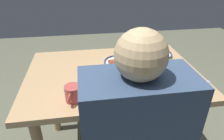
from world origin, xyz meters
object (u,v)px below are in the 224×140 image
drinking_glass (184,84)px  paper_napkin (129,96)px  plate_center_pancakes (120,62)px  fork_near (197,84)px  plate_near_main (158,53)px  coffee_mug (73,93)px  butter_knife (162,72)px

drinking_glass → paper_napkin: size_ratio=0.76×
plate_center_pancakes → fork_near: 0.52m
plate_near_main → drinking_glass: drinking_glass is taller
plate_near_main → plate_center_pancakes: (0.31, 0.09, -0.01)m
coffee_mug → drinking_glass: size_ratio=1.00×
fork_near → butter_knife: same height
drinking_glass → fork_near: (-0.12, -0.06, -0.05)m
coffee_mug → fork_near: 0.73m
paper_napkin → fork_near: (-0.43, -0.05, 0.00)m
fork_near → butter_knife: size_ratio=0.82×
paper_napkin → fork_near: size_ratio=0.80×
fork_near → butter_knife: 0.23m
paper_napkin → butter_knife: butter_knife is taller
drinking_glass → butter_knife: bearing=-82.2°
plate_center_pancakes → paper_napkin: 0.39m
plate_near_main → paper_napkin: bearing=54.8°
fork_near → coffee_mug: bearing=3.5°
plate_center_pancakes → paper_napkin: size_ratio=1.54×
plate_center_pancakes → paper_napkin: plate_center_pancakes is taller
coffee_mug → drinking_glass: 0.60m
plate_near_main → fork_near: (-0.09, 0.43, -0.02)m
drinking_glass → fork_near: size_ratio=0.61×
fork_near → butter_knife: (0.16, -0.17, -0.00)m
fork_near → plate_near_main: bearing=-77.8°
drinking_glass → paper_napkin: (0.30, -0.01, -0.05)m
plate_near_main → plate_center_pancakes: bearing=16.5°
coffee_mug → butter_knife: size_ratio=0.50×
paper_napkin → drinking_glass: bearing=178.2°
plate_center_pancakes → plate_near_main: bearing=-163.5°
paper_napkin → butter_knife: bearing=-140.5°
plate_near_main → fork_near: 0.44m
coffee_mug → paper_napkin: 0.30m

